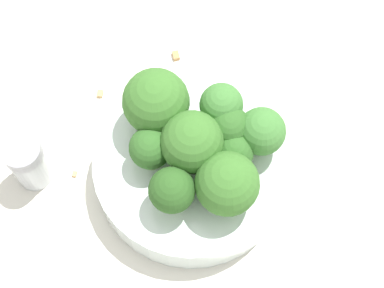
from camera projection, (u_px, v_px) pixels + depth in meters
name	position (u px, v px, depth m)	size (l,w,h in m)	color
ground_plane	(192.00, 175.00, 0.57)	(3.00, 3.00, 0.00)	silver
bowl	(192.00, 168.00, 0.55)	(0.17, 0.17, 0.04)	silver
broccoli_floret_0	(150.00, 149.00, 0.51)	(0.03, 0.03, 0.04)	#84AD66
broccoli_floret_1	(199.00, 142.00, 0.51)	(0.05, 0.05, 0.06)	#7A9E5B
broccoli_floret_2	(227.00, 184.00, 0.50)	(0.05, 0.05, 0.06)	#8EB770
broccoli_floret_3	(156.00, 103.00, 0.52)	(0.06, 0.06, 0.06)	#7A9E5B
broccoli_floret_4	(217.00, 104.00, 0.52)	(0.04, 0.04, 0.05)	#84AD66
broccoli_floret_5	(172.00, 191.00, 0.50)	(0.04, 0.04, 0.05)	#84AD66
broccoli_floret_6	(229.00, 129.00, 0.52)	(0.03, 0.03, 0.05)	#7A9E5B
broccoli_floret_7	(261.00, 132.00, 0.52)	(0.04, 0.04, 0.05)	#7A9E5B
broccoli_floret_8	(234.00, 152.00, 0.51)	(0.03, 0.03, 0.04)	#7A9E5B
pepper_shaker	(28.00, 162.00, 0.54)	(0.03, 0.03, 0.06)	#B2B7BC
almond_crumb_0	(176.00, 54.00, 0.62)	(0.01, 0.01, 0.01)	#AD7F4C
almond_crumb_1	(74.00, 174.00, 0.57)	(0.01, 0.00, 0.01)	tan
almond_crumb_2	(100.00, 93.00, 0.60)	(0.01, 0.00, 0.01)	tan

